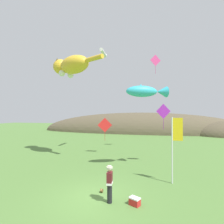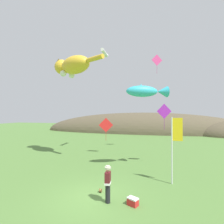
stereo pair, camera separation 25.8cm
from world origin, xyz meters
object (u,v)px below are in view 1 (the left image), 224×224
at_px(kite_tube_streamer, 103,53).
at_px(kite_diamond_pink, 155,60).
at_px(kite_diamond_red, 105,125).
at_px(picnic_cooler, 135,201).
at_px(kite_spool, 102,191).
at_px(festival_banner_pole, 175,140).
at_px(kite_diamond_violet, 163,111).
at_px(kite_fish_windsock, 146,91).
at_px(festival_attendant, 110,183).
at_px(kite_giant_cat, 71,66).

height_order(kite_tube_streamer, kite_diamond_pink, kite_tube_streamer).
bearing_deg(kite_tube_streamer, kite_diamond_red, -63.23).
distance_m(picnic_cooler, kite_diamond_pink, 15.99).
bearing_deg(kite_diamond_red, kite_spool, -75.37).
height_order(festival_banner_pole, kite_tube_streamer, kite_tube_streamer).
bearing_deg(kite_diamond_violet, kite_fish_windsock, -128.83).
bearing_deg(kite_fish_windsock, festival_attendant, -105.74).
distance_m(picnic_cooler, kite_diamond_red, 11.02).
height_order(kite_giant_cat, kite_tube_streamer, kite_tube_streamer).
height_order(picnic_cooler, kite_fish_windsock, kite_fish_windsock).
bearing_deg(kite_diamond_violet, festival_banner_pole, -83.57).
relative_size(kite_tube_streamer, kite_diamond_pink, 0.96).
bearing_deg(kite_spool, kite_tube_streamer, 105.74).
bearing_deg(kite_fish_windsock, kite_diamond_pink, 83.60).
relative_size(kite_fish_windsock, kite_diamond_red, 1.37).
height_order(festival_attendant, kite_spool, festival_attendant).
relative_size(festival_banner_pole, kite_diamond_violet, 1.88).
bearing_deg(kite_tube_streamer, festival_banner_pole, -48.08).
xyz_separation_m(kite_tube_streamer, kite_diamond_red, (0.42, -0.83, -8.10)).
bearing_deg(kite_giant_cat, kite_tube_streamer, 49.43).
relative_size(festival_attendant, picnic_cooler, 3.03).
bearing_deg(kite_diamond_violet, kite_diamond_pink, 96.39).
xyz_separation_m(kite_giant_cat, kite_diamond_violet, (8.79, -0.63, -4.59)).
bearing_deg(kite_diamond_violet, kite_tube_streamer, 150.75).
bearing_deg(kite_diamond_pink, kite_giant_cat, -150.83).
relative_size(kite_spool, kite_fish_windsock, 0.06).
height_order(festival_banner_pole, kite_diamond_violet, kite_diamond_violet).
relative_size(festival_attendant, kite_spool, 8.67).
bearing_deg(picnic_cooler, kite_giant_cat, 132.68).
bearing_deg(kite_diamond_red, festival_attendant, -73.03).
bearing_deg(kite_giant_cat, kite_fish_windsock, -17.27).
distance_m(festival_banner_pole, kite_tube_streamer, 13.19).
xyz_separation_m(kite_diamond_red, kite_diamond_pink, (5.31, 2.51, 7.32)).
bearing_deg(kite_diamond_pink, festival_banner_pole, -83.60).
relative_size(kite_tube_streamer, kite_diamond_red, 0.87).
distance_m(kite_giant_cat, kite_diamond_red, 7.00).
distance_m(kite_giant_cat, kite_tube_streamer, 4.35).
height_order(kite_spool, kite_tube_streamer, kite_tube_streamer).
distance_m(festival_attendant, picnic_cooler, 1.43).
relative_size(kite_giant_cat, kite_fish_windsock, 1.86).
relative_size(festival_banner_pole, kite_diamond_red, 1.66).
distance_m(picnic_cooler, kite_diamond_violet, 8.44).
relative_size(kite_fish_windsock, kite_diamond_violet, 1.55).
xyz_separation_m(festival_banner_pole, kite_tube_streamer, (-6.76, 7.52, 8.46)).
bearing_deg(festival_attendant, kite_diamond_pink, 79.41).
bearing_deg(kite_fish_windsock, kite_diamond_red, 135.92).
relative_size(kite_spool, kite_diamond_pink, 0.09).
relative_size(kite_spool, festival_banner_pole, 0.05).
bearing_deg(kite_spool, kite_fish_windsock, 63.72).
relative_size(picnic_cooler, kite_diamond_violet, 0.27).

